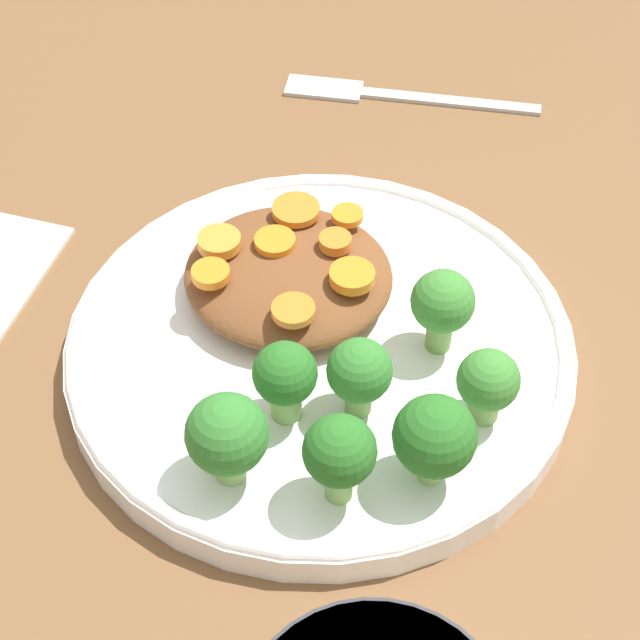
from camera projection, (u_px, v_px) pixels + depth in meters
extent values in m
plane|color=brown|center=(320.00, 360.00, 0.60)|extent=(4.00, 4.00, 0.00)
cylinder|color=white|center=(320.00, 350.00, 0.59)|extent=(0.28, 0.28, 0.02)
torus|color=white|center=(320.00, 339.00, 0.58)|extent=(0.28, 0.28, 0.01)
ellipsoid|color=brown|center=(288.00, 275.00, 0.60)|extent=(0.12, 0.11, 0.03)
cylinder|color=#759E51|center=(439.00, 330.00, 0.57)|extent=(0.01, 0.01, 0.03)
sphere|color=#3D8433|center=(443.00, 301.00, 0.56)|extent=(0.03, 0.03, 0.03)
cylinder|color=#759E51|center=(484.00, 403.00, 0.54)|extent=(0.02, 0.02, 0.02)
sphere|color=#3D8433|center=(488.00, 380.00, 0.53)|extent=(0.03, 0.03, 0.03)
cylinder|color=#759E51|center=(339.00, 479.00, 0.51)|extent=(0.01, 0.01, 0.03)
sphere|color=#286B23|center=(340.00, 451.00, 0.49)|extent=(0.04, 0.04, 0.04)
cylinder|color=#7FA85B|center=(230.00, 461.00, 0.52)|extent=(0.02, 0.02, 0.02)
sphere|color=#337A2D|center=(227.00, 434.00, 0.50)|extent=(0.04, 0.04, 0.04)
cylinder|color=#759E51|center=(359.00, 396.00, 0.54)|extent=(0.01, 0.01, 0.02)
sphere|color=#337A2D|center=(360.00, 371.00, 0.53)|extent=(0.03, 0.03, 0.03)
cylinder|color=#7FA85B|center=(282.00, 398.00, 0.54)|extent=(0.02, 0.02, 0.02)
sphere|color=#286B23|center=(281.00, 372.00, 0.53)|extent=(0.03, 0.03, 0.03)
cylinder|color=#7FA85B|center=(431.00, 463.00, 0.52)|extent=(0.01, 0.01, 0.02)
sphere|color=#286B23|center=(435.00, 436.00, 0.50)|extent=(0.04, 0.04, 0.04)
cylinder|color=orange|center=(275.00, 241.00, 0.59)|extent=(0.02, 0.02, 0.00)
cylinder|color=orange|center=(335.00, 242.00, 0.59)|extent=(0.02, 0.02, 0.01)
cylinder|color=orange|center=(208.00, 279.00, 0.57)|extent=(0.02, 0.02, 0.01)
cylinder|color=orange|center=(296.00, 210.00, 0.61)|extent=(0.03, 0.03, 0.00)
cylinder|color=orange|center=(293.00, 310.00, 0.56)|extent=(0.02, 0.02, 0.00)
cylinder|color=orange|center=(352.00, 276.00, 0.57)|extent=(0.02, 0.02, 0.01)
cylinder|color=orange|center=(347.00, 215.00, 0.61)|extent=(0.02, 0.02, 0.00)
cylinder|color=orange|center=(219.00, 242.00, 0.59)|extent=(0.02, 0.02, 0.01)
cube|color=#B7B7B7|center=(450.00, 100.00, 0.76)|extent=(0.13, 0.03, 0.01)
cube|color=#B7B7B7|center=(324.00, 87.00, 0.77)|extent=(0.06, 0.03, 0.01)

